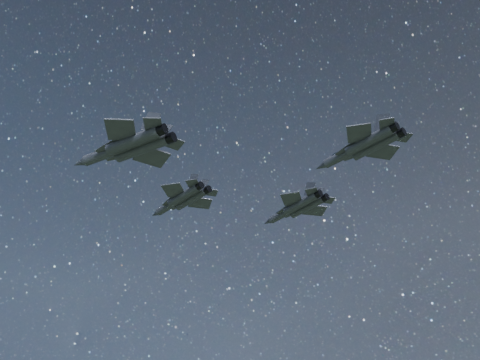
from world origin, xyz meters
The scene contains 4 objects.
jet_lead centered at (-11.66, -0.56, 151.63)m, with size 15.60×10.93×3.93m.
jet_left centered at (3.39, 13.09, 150.62)m, with size 15.34×10.65×3.86m.
jet_right centered at (-2.96, -19.99, 147.49)m, with size 18.28×12.61×4.59m.
jet_slot centered at (22.32, 1.73, 148.21)m, with size 15.40×10.81×3.89m.
Camera 1 is at (48.66, -58.63, 99.48)m, focal length 42.00 mm.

